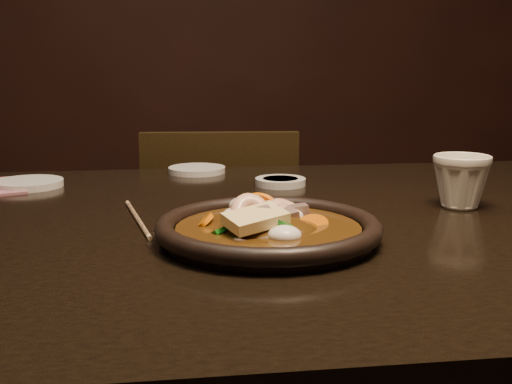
{
  "coord_description": "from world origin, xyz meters",
  "views": [
    {
      "loc": [
        -0.25,
        -0.87,
        0.97
      ],
      "look_at": [
        -0.14,
        -0.05,
        0.8
      ],
      "focal_mm": 45.0,
      "sensor_mm": 36.0,
      "label": 1
    }
  ],
  "objects": [
    {
      "name": "chopsticks",
      "position": [
        -0.29,
        0.01,
        0.75
      ],
      "size": [
        0.05,
        0.21,
        0.01
      ],
      "rotation": [
        0.0,
        0.0,
        0.19
      ],
      "color": "tan",
      "rests_on": "table"
    },
    {
      "name": "table",
      "position": [
        0.0,
        0.0,
        0.67
      ],
      "size": [
        1.6,
        0.9,
        0.75
      ],
      "color": "black",
      "rests_on": "floor"
    },
    {
      "name": "tea_cup",
      "position": [
        0.19,
        0.03,
        0.79
      ],
      "size": [
        0.11,
        0.1,
        0.09
      ],
      "primitive_type": "imported",
      "rotation": [
        0.0,
        0.0,
        -0.35
      ],
      "color": "silver",
      "rests_on": "table"
    },
    {
      "name": "saucer_right",
      "position": [
        -0.19,
        0.39,
        0.76
      ],
      "size": [
        0.11,
        0.11,
        0.01
      ],
      "primitive_type": "cylinder",
      "color": "silver",
      "rests_on": "table"
    },
    {
      "name": "plate",
      "position": [
        -0.13,
        -0.11,
        0.76
      ],
      "size": [
        0.28,
        0.28,
        0.03
      ],
      "color": "black",
      "rests_on": "table"
    },
    {
      "name": "soy_dish",
      "position": [
        -0.05,
        0.24,
        0.76
      ],
      "size": [
        0.09,
        0.09,
        0.01
      ],
      "primitive_type": "cylinder",
      "color": "silver",
      "rests_on": "table"
    },
    {
      "name": "stirfry",
      "position": [
        -0.13,
        -0.1,
        0.77
      ],
      "size": [
        0.18,
        0.17,
        0.06
      ],
      "color": "#39210A",
      "rests_on": "plate"
    },
    {
      "name": "saucer_left",
      "position": [
        -0.49,
        0.29,
        0.76
      ],
      "size": [
        0.12,
        0.12,
        0.01
      ],
      "primitive_type": "cylinder",
      "color": "silver",
      "rests_on": "table"
    },
    {
      "name": "chair",
      "position": [
        -0.12,
        0.7,
        0.44
      ],
      "size": [
        0.41,
        0.41,
        0.81
      ],
      "rotation": [
        0.0,
        0.0,
        3.05
      ],
      "color": "black",
      "rests_on": "floor"
    }
  ]
}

